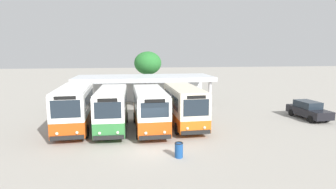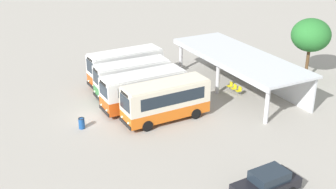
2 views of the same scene
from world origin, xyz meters
TOP-DOWN VIEW (x-y plane):
  - ground_plane at (0.00, 0.00)m, footprint 180.00×180.00m
  - city_bus_nearest_orange at (-5.47, 4.79)m, footprint 2.60×7.39m
  - city_bus_second_in_row at (-2.57, 4.25)m, footprint 2.34×7.00m
  - city_bus_middle_cream at (0.34, 4.06)m, footprint 2.47×7.43m
  - city_bus_fourth_amber at (3.24, 4.68)m, footprint 2.49×7.33m
  - parked_car_flank at (15.07, 5.38)m, footprint 2.00×4.29m
  - terminal_canopy at (0.55, 14.46)m, footprint 15.34×5.62m
  - waiting_chair_end_by_column at (0.61, 12.97)m, footprint 0.44×0.44m
  - waiting_chair_second_from_end at (1.28, 12.94)m, footprint 0.44×0.44m
  - waiting_chair_middle_seat at (1.94, 13.00)m, footprint 0.44×0.44m
  - roadside_tree_behind_canopy at (1.51, 21.68)m, footprint 3.85×3.85m
  - litter_bin_apron at (1.55, -1.89)m, footprint 0.49×0.49m

SIDE VIEW (x-z plane):
  - ground_plane at x=0.00m, z-range 0.00..0.00m
  - litter_bin_apron at x=1.55m, z-range 0.01..0.91m
  - waiting_chair_end_by_column at x=0.61m, z-range 0.09..0.95m
  - waiting_chair_second_from_end at x=1.28m, z-range 0.09..0.95m
  - waiting_chair_middle_seat at x=1.94m, z-range 0.09..0.95m
  - parked_car_flank at x=15.07m, z-range 0.02..1.64m
  - city_bus_middle_cream at x=0.34m, z-range 0.17..3.36m
  - city_bus_second_in_row at x=-2.57m, z-range 0.17..3.43m
  - city_bus_fourth_amber at x=3.24m, z-range 0.17..3.43m
  - city_bus_nearest_orange at x=-5.47m, z-range 0.17..3.58m
  - terminal_canopy at x=0.55m, z-range 0.95..4.35m
  - roadside_tree_behind_canopy at x=1.51m, z-range 1.44..7.62m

